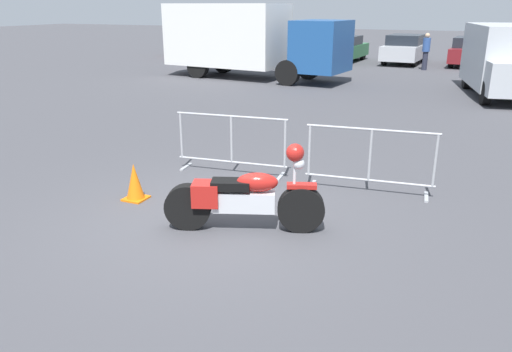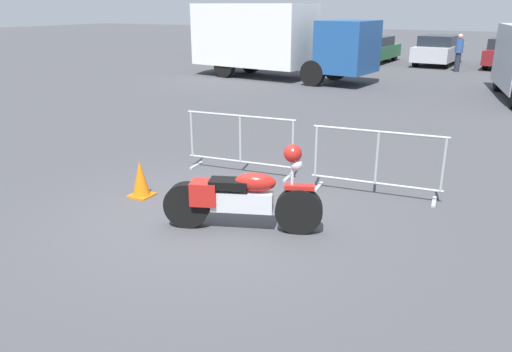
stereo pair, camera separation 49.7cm
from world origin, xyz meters
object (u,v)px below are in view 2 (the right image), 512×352
(parked_car_blue, at_px, (269,45))
(pedestrian, at_px, (459,51))
(parked_car_silver, at_px, (438,50))
(traffic_cone, at_px, (141,179))
(motorcycle, at_px, (242,197))
(crowd_barrier_near, at_px, (240,143))
(parked_car_white, at_px, (319,46))
(parked_car_maroon, at_px, (507,53))
(crowd_barrier_far, at_px, (377,162))
(parked_car_red, at_px, (227,43))
(parked_car_green, at_px, (375,49))
(box_truck, at_px, (272,38))

(parked_car_blue, distance_m, pedestrian, 10.92)
(parked_car_silver, bearing_deg, traffic_cone, -179.60)
(motorcycle, bearing_deg, crowd_barrier_near, 99.60)
(parked_car_white, xyz_separation_m, traffic_cone, (5.18, -21.15, -0.48))
(parked_car_maroon, bearing_deg, crowd_barrier_near, 173.54)
(crowd_barrier_far, xyz_separation_m, pedestrian, (-0.91, 17.36, 0.37))
(crowd_barrier_far, xyz_separation_m, parked_car_silver, (-2.17, 19.87, 0.19))
(crowd_barrier_near, bearing_deg, parked_car_red, 121.62)
(parked_car_silver, bearing_deg, motorcycle, -174.23)
(motorcycle, height_order, parked_car_blue, parked_car_blue)
(parked_car_maroon, bearing_deg, parked_car_white, 97.67)
(parked_car_maroon, bearing_deg, parked_car_green, 98.43)
(parked_car_blue, bearing_deg, parked_car_white, -88.34)
(traffic_cone, bearing_deg, parked_car_green, 95.43)
(crowd_barrier_near, relative_size, traffic_cone, 3.54)
(motorcycle, height_order, traffic_cone, motorcycle)
(parked_car_red, distance_m, parked_car_blue, 3.20)
(parked_car_red, height_order, parked_car_silver, parked_car_silver)
(crowd_barrier_near, bearing_deg, parked_car_silver, 89.07)
(parked_car_green, height_order, traffic_cone, parked_car_green)
(motorcycle, bearing_deg, crowd_barrier_far, 39.29)
(motorcycle, relative_size, pedestrian, 1.24)
(parked_car_maroon, bearing_deg, traffic_cone, 172.30)
(motorcycle, bearing_deg, pedestrian, 68.46)
(motorcycle, relative_size, parked_car_maroon, 0.49)
(parked_car_green, relative_size, pedestrian, 2.41)
(crowd_barrier_near, xyz_separation_m, parked_car_silver, (0.32, 19.87, 0.19))
(parked_car_white, bearing_deg, parked_car_blue, 91.66)
(box_truck, relative_size, parked_car_green, 1.94)
(parked_car_silver, bearing_deg, parked_car_maroon, -83.53)
(motorcycle, xyz_separation_m, crowd_barrier_far, (1.25, 2.15, 0.08))
(motorcycle, xyz_separation_m, parked_car_silver, (-0.92, 22.02, 0.28))
(parked_car_white, bearing_deg, motorcycle, -158.03)
(crowd_barrier_near, relative_size, box_truck, 0.26)
(parked_car_red, bearing_deg, crowd_barrier_near, -145.00)
(parked_car_white, bearing_deg, parked_car_red, 87.79)
(traffic_cone, bearing_deg, crowd_barrier_near, 66.22)
(crowd_barrier_near, xyz_separation_m, parked_car_green, (-2.83, 19.49, 0.13))
(parked_car_maroon, height_order, traffic_cone, parked_car_maroon)
(crowd_barrier_near, height_order, traffic_cone, crowd_barrier_near)
(pedestrian, bearing_deg, traffic_cone, 124.63)
(box_truck, xyz_separation_m, parked_car_red, (-7.25, 8.45, -0.95))
(parked_car_maroon, bearing_deg, crowd_barrier_far, -179.43)
(pedestrian, xyz_separation_m, traffic_cone, (-2.39, -19.18, -0.63))
(pedestrian, bearing_deg, crowd_barrier_far, 134.72)
(parked_car_green, xyz_separation_m, traffic_cone, (2.03, -21.30, -0.40))
(parked_car_red, bearing_deg, parked_car_white, -92.21)
(crowd_barrier_near, xyz_separation_m, traffic_cone, (-0.80, -1.82, -0.26))
(motorcycle, xyz_separation_m, parked_car_red, (-13.53, 22.10, 0.22))
(parked_car_maroon, bearing_deg, parked_car_red, 93.72)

